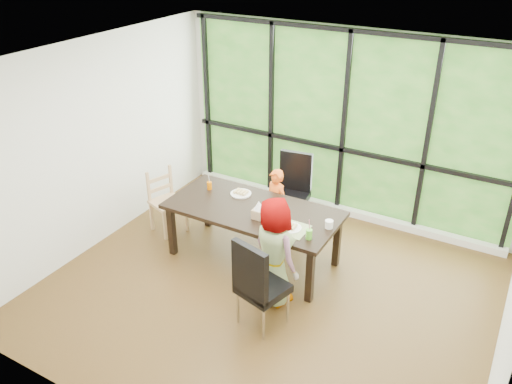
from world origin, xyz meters
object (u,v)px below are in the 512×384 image
child_older (277,252)px  tissue_box (259,214)px  dining_table (253,234)px  plate_near (290,228)px  white_mug (329,224)px  orange_cup (209,186)px  plate_far (241,194)px  chair_window_leather (291,193)px  chair_interior_leather (263,282)px  green_cup (309,234)px  chair_end_beech (168,202)px  child_toddler (276,205)px

child_older → tissue_box: bearing=-17.9°
dining_table → plate_near: size_ratio=8.29×
dining_table → white_mug: size_ratio=22.45×
white_mug → tissue_box: tissue_box is taller
plate_near → white_mug: 0.45m
child_older → plate_near: size_ratio=5.03×
dining_table → child_older: bearing=-41.8°
dining_table → orange_cup: bearing=167.7°
plate_far → chair_window_leather: bearing=62.0°
chair_interior_leather → green_cup: size_ratio=9.29×
chair_interior_leather → plate_far: 1.61m
plate_far → dining_table: bearing=-37.3°
green_cup → chair_window_leather: bearing=123.6°
child_older → orange_cup: (-1.39, 0.73, 0.15)m
chair_end_beech → orange_cup: 0.72m
plate_near → white_mug: bearing=31.6°
chair_end_beech → green_cup: bearing=-79.3°
chair_end_beech → tissue_box: size_ratio=6.56×
orange_cup → white_mug: bearing=-4.1°
child_older → white_mug: (0.36, 0.61, 0.14)m
chair_end_beech → child_toddler: size_ratio=0.89×
plate_near → orange_cup: orange_cup is taller
tissue_box → chair_interior_leather: bearing=-58.0°
plate_near → chair_end_beech: bearing=173.6°
child_older → tissue_box: child_older is taller
child_older → white_mug: bearing=-96.9°
chair_end_beech → white_mug: chair_end_beech is taller
chair_interior_leather → tissue_box: chair_interior_leather is taller
plate_near → tissue_box: bearing=176.0°
child_older → green_cup: bearing=-107.9°
child_older → chair_interior_leather: bearing=120.9°
chair_end_beech → plate_far: 1.12m
chair_window_leather → chair_interior_leather: same height
chair_window_leather → plate_far: chair_window_leather is taller
child_toddler → white_mug: (0.99, -0.57, 0.29)m
chair_interior_leather → white_mug: chair_interior_leather is taller
orange_cup → green_cup: (1.64, -0.45, 0.01)m
child_toddler → chair_interior_leather: bearing=-47.4°
white_mug → tissue_box: (-0.82, -0.20, 0.01)m
white_mug → orange_cup: bearing=175.9°
dining_table → orange_cup: 0.88m
child_toddler → green_cup: 1.29m
child_toddler → green_cup: bearing=-26.2°
chair_window_leather → chair_interior_leather: size_ratio=1.00×
chair_end_beech → green_cup: 2.31m
dining_table → chair_interior_leather: chair_interior_leather is taller
chair_interior_leather → tissue_box: size_ratio=7.87×
chair_window_leather → green_cup: chair_window_leather is taller
chair_interior_leather → child_older: child_older is taller
chair_interior_leather → plate_far: size_ratio=3.97×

